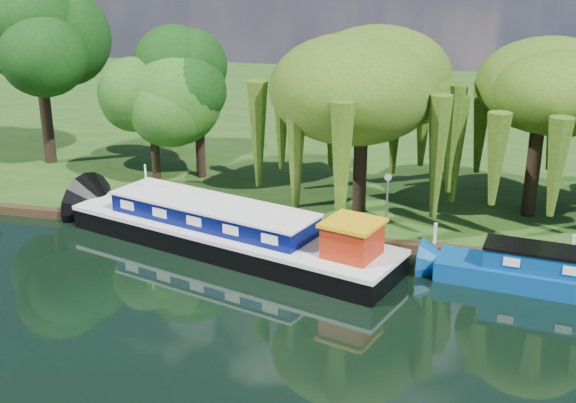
# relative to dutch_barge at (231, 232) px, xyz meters

# --- Properties ---
(ground) EXTENTS (120.00, 120.00, 0.00)m
(ground) POSITION_rel_dutch_barge_xyz_m (6.24, -6.37, -0.87)
(ground) COLOR black
(far_bank) EXTENTS (120.00, 52.00, 0.45)m
(far_bank) POSITION_rel_dutch_barge_xyz_m (6.24, 27.63, -0.65)
(far_bank) COLOR #173D10
(far_bank) RESTS_ON ground
(dutch_barge) EXTENTS (17.02, 8.65, 3.52)m
(dutch_barge) POSITION_rel_dutch_barge_xyz_m (0.00, 0.00, 0.00)
(dutch_barge) COLOR black
(dutch_barge) RESTS_ON ground
(willow_left) EXTENTS (7.42, 7.42, 8.90)m
(willow_left) POSITION_rel_dutch_barge_xyz_m (5.14, 5.57, 6.04)
(willow_left) COLOR black
(willow_left) RESTS_ON far_bank
(willow_right) EXTENTS (6.57, 6.57, 8.01)m
(willow_right) POSITION_rel_dutch_barge_xyz_m (13.66, 7.07, 5.42)
(willow_right) COLOR black
(willow_right) RESTS_ON far_bank
(tree_far_left) EXTENTS (4.49, 4.49, 7.23)m
(tree_far_left) POSITION_rel_dutch_barge_xyz_m (-6.91, 7.23, 4.54)
(tree_far_left) COLOR black
(tree_far_left) RESTS_ON far_bank
(tree_far_back) EXTENTS (6.13, 6.13, 10.31)m
(tree_far_back) POSITION_rel_dutch_barge_xyz_m (-15.39, 9.82, 6.75)
(tree_far_back) COLOR black
(tree_far_back) RESTS_ON far_bank
(tree_far_mid) EXTENTS (4.95, 4.95, 8.10)m
(tree_far_mid) POSITION_rel_dutch_barge_xyz_m (-4.93, 9.22, 5.17)
(tree_far_mid) COLOR black
(tree_far_mid) RESTS_ON far_bank
(lamppost) EXTENTS (0.36, 0.36, 2.56)m
(lamppost) POSITION_rel_dutch_barge_xyz_m (6.74, 4.13, 1.55)
(lamppost) COLOR silver
(lamppost) RESTS_ON far_bank
(mooring_posts) EXTENTS (19.16, 0.16, 1.00)m
(mooring_posts) POSITION_rel_dutch_barge_xyz_m (5.74, 2.03, 0.08)
(mooring_posts) COLOR silver
(mooring_posts) RESTS_ON far_bank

